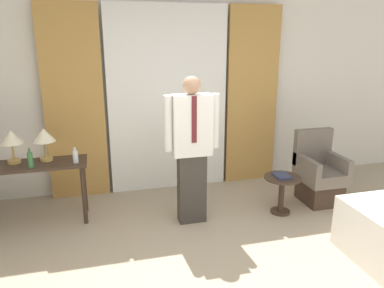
# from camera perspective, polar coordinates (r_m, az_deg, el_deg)

# --- Properties ---
(wall_back) EXTENTS (10.00, 0.06, 2.70)m
(wall_back) POSITION_cam_1_polar(r_m,az_deg,el_deg) (5.38, -3.92, 7.48)
(wall_back) COLOR silver
(wall_back) RESTS_ON ground_plane
(curtain_sheer_center) EXTENTS (1.67, 0.06, 2.58)m
(curtain_sheer_center) POSITION_cam_1_polar(r_m,az_deg,el_deg) (5.27, -3.64, 6.62)
(curtain_sheer_center) COLOR white
(curtain_sheer_center) RESTS_ON ground_plane
(curtain_drape_left) EXTENTS (0.77, 0.06, 2.58)m
(curtain_drape_left) POSITION_cam_1_polar(r_m,az_deg,el_deg) (5.18, -17.52, 5.74)
(curtain_drape_left) COLOR #B28442
(curtain_drape_left) RESTS_ON ground_plane
(curtain_drape_right) EXTENTS (0.77, 0.06, 2.58)m
(curtain_drape_right) POSITION_cam_1_polar(r_m,az_deg,el_deg) (5.64, 9.13, 7.10)
(curtain_drape_right) COLOR #B28442
(curtain_drape_right) RESTS_ON ground_plane
(desk) EXTENTS (1.27, 0.45, 0.75)m
(desk) POSITION_cam_1_polar(r_m,az_deg,el_deg) (4.74, -23.31, -4.22)
(desk) COLOR #38281E
(desk) RESTS_ON ground_plane
(table_lamp_left) EXTENTS (0.25, 0.25, 0.39)m
(table_lamp_left) POSITION_cam_1_polar(r_m,az_deg,el_deg) (4.73, -25.83, 0.69)
(table_lamp_left) COLOR tan
(table_lamp_left) RESTS_ON desk
(table_lamp_right) EXTENTS (0.25, 0.25, 0.39)m
(table_lamp_right) POSITION_cam_1_polar(r_m,az_deg,el_deg) (4.67, -21.62, 1.01)
(table_lamp_right) COLOR tan
(table_lamp_right) RESTS_ON desk
(bottle_near_edge) EXTENTS (0.06, 0.06, 0.23)m
(bottle_near_edge) POSITION_cam_1_polar(r_m,az_deg,el_deg) (4.53, -23.42, -2.21)
(bottle_near_edge) COLOR #336638
(bottle_near_edge) RESTS_ON desk
(bottle_by_lamp) EXTENTS (0.06, 0.06, 0.18)m
(bottle_by_lamp) POSITION_cam_1_polar(r_m,az_deg,el_deg) (4.53, -17.35, -1.81)
(bottle_by_lamp) COLOR silver
(bottle_by_lamp) RESTS_ON desk
(person) EXTENTS (0.65, 0.21, 1.75)m
(person) POSITION_cam_1_polar(r_m,az_deg,el_deg) (4.29, -0.03, -0.27)
(person) COLOR #38332D
(person) RESTS_ON ground_plane
(armchair) EXTENTS (0.54, 0.60, 0.95)m
(armchair) POSITION_cam_1_polar(r_m,az_deg,el_deg) (5.32, 18.78, -4.62)
(armchair) COLOR #38281E
(armchair) RESTS_ON ground_plane
(side_table) EXTENTS (0.45, 0.45, 0.48)m
(side_table) POSITION_cam_1_polar(r_m,az_deg,el_deg) (4.84, 13.52, -6.56)
(side_table) COLOR #38281E
(side_table) RESTS_ON ground_plane
(book) EXTENTS (0.17, 0.22, 0.03)m
(book) POSITION_cam_1_polar(r_m,az_deg,el_deg) (4.76, 13.54, -4.75)
(book) COLOR #2D334C
(book) RESTS_ON side_table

